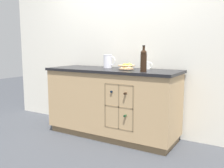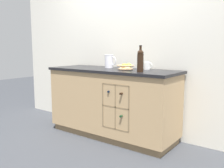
# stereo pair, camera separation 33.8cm
# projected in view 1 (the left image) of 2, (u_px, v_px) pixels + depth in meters

# --- Properties ---
(ground_plane) EXTENTS (14.00, 14.00, 0.00)m
(ground_plane) POSITION_uv_depth(u_px,v_px,m) (112.00, 135.00, 3.49)
(ground_plane) COLOR #383A3F
(back_wall) EXTENTS (4.40, 0.06, 2.55)m
(back_wall) POSITION_uv_depth(u_px,v_px,m) (125.00, 44.00, 3.63)
(back_wall) COLOR silver
(back_wall) RESTS_ON ground_plane
(kitchen_island) EXTENTS (1.83, 0.67, 0.94)m
(kitchen_island) POSITION_uv_depth(u_px,v_px,m) (112.00, 102.00, 3.42)
(kitchen_island) COLOR olive
(kitchen_island) RESTS_ON ground_plane
(fruit_bowl) EXTENTS (0.23, 0.23, 0.09)m
(fruit_bowl) POSITION_uv_depth(u_px,v_px,m) (127.00, 66.00, 3.25)
(fruit_bowl) COLOR tan
(fruit_bowl) RESTS_ON kitchen_island
(white_pitcher) EXTENTS (0.19, 0.13, 0.19)m
(white_pitcher) POSITION_uv_depth(u_px,v_px,m) (108.00, 61.00, 3.51)
(white_pitcher) COLOR white
(white_pitcher) RESTS_ON kitchen_island
(ceramic_mug) EXTENTS (0.13, 0.09, 0.10)m
(ceramic_mug) POSITION_uv_depth(u_px,v_px,m) (147.00, 65.00, 3.30)
(ceramic_mug) COLOR white
(ceramic_mug) RESTS_ON kitchen_island
(standing_wine_bottle) EXTENTS (0.08, 0.08, 0.31)m
(standing_wine_bottle) POSITION_uv_depth(u_px,v_px,m) (144.00, 60.00, 2.94)
(standing_wine_bottle) COLOR black
(standing_wine_bottle) RESTS_ON kitchen_island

